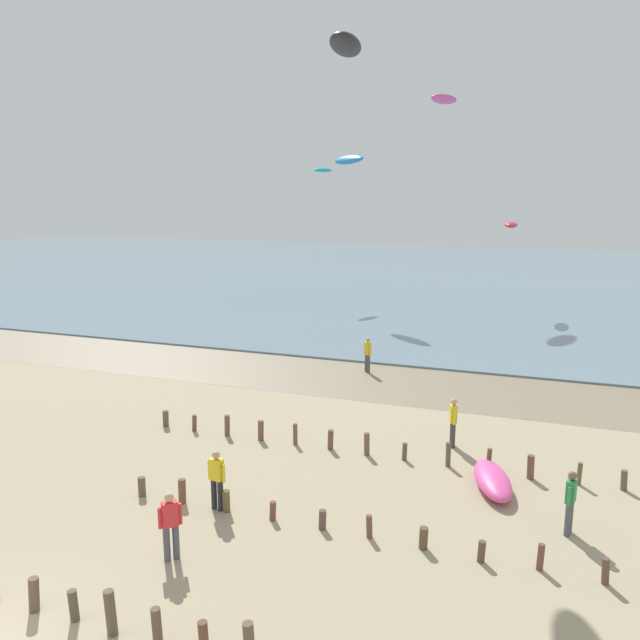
{
  "coord_description": "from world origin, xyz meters",
  "views": [
    {
      "loc": [
        9.92,
        -7.6,
        8.61
      ],
      "look_at": [
        3.56,
        10.17,
        4.76
      ],
      "focal_mm": 35.67,
      "sensor_mm": 36.0,
      "label": 1
    }
  ],
  "objects_px": {
    "person_far_down_beach": "(170,524)",
    "kite_aloft_1": "(511,225)",
    "kite_aloft_4": "(346,45)",
    "kite_aloft_8": "(444,99)",
    "person_mid_beach": "(570,501)",
    "person_nearest_camera": "(453,421)",
    "person_left_flank": "(217,478)",
    "grounded_kite": "(492,480)",
    "kite_aloft_6": "(349,160)",
    "person_by_waterline": "(368,354)",
    "kite_aloft_2": "(323,170)"
  },
  "relations": [
    {
      "from": "person_left_flank",
      "to": "kite_aloft_4",
      "type": "distance_m",
      "value": 14.97
    },
    {
      "from": "person_far_down_beach",
      "to": "kite_aloft_1",
      "type": "distance_m",
      "value": 36.48
    },
    {
      "from": "kite_aloft_8",
      "to": "grounded_kite",
      "type": "bearing_deg",
      "value": 31.41
    },
    {
      "from": "person_mid_beach",
      "to": "person_far_down_beach",
      "type": "distance_m",
      "value": 9.93
    },
    {
      "from": "kite_aloft_1",
      "to": "kite_aloft_6",
      "type": "distance_m",
      "value": 12.4
    },
    {
      "from": "person_mid_beach",
      "to": "grounded_kite",
      "type": "relative_size",
      "value": 0.64
    },
    {
      "from": "person_by_waterline",
      "to": "person_left_flank",
      "type": "distance_m",
      "value": 14.46
    },
    {
      "from": "person_nearest_camera",
      "to": "kite_aloft_2",
      "type": "relative_size",
      "value": 0.83
    },
    {
      "from": "kite_aloft_4",
      "to": "kite_aloft_8",
      "type": "height_order",
      "value": "kite_aloft_8"
    },
    {
      "from": "kite_aloft_4",
      "to": "kite_aloft_6",
      "type": "xyz_separation_m",
      "value": [
        -6.65,
        22.02,
        -2.76
      ]
    },
    {
      "from": "grounded_kite",
      "to": "kite_aloft_2",
      "type": "distance_m",
      "value": 36.38
    },
    {
      "from": "kite_aloft_6",
      "to": "kite_aloft_4",
      "type": "bearing_deg",
      "value": -31.43
    },
    {
      "from": "kite_aloft_1",
      "to": "person_by_waterline",
      "type": "bearing_deg",
      "value": 166.03
    },
    {
      "from": "person_nearest_camera",
      "to": "kite_aloft_1",
      "type": "xyz_separation_m",
      "value": [
        0.08,
        26.53,
        5.33
      ]
    },
    {
      "from": "person_far_down_beach",
      "to": "kite_aloft_2",
      "type": "xyz_separation_m",
      "value": [
        -9.39,
        37.35,
        9.31
      ]
    },
    {
      "from": "person_nearest_camera",
      "to": "person_by_waterline",
      "type": "xyz_separation_m",
      "value": [
        -5.19,
        7.82,
        0.0
      ]
    },
    {
      "from": "person_mid_beach",
      "to": "kite_aloft_6",
      "type": "height_order",
      "value": "kite_aloft_6"
    },
    {
      "from": "person_left_flank",
      "to": "kite_aloft_6",
      "type": "bearing_deg",
      "value": 100.54
    },
    {
      "from": "person_mid_beach",
      "to": "person_nearest_camera",
      "type": "bearing_deg",
      "value": 127.27
    },
    {
      "from": "person_mid_beach",
      "to": "grounded_kite",
      "type": "xyz_separation_m",
      "value": [
        -2.04,
        1.95,
        -0.65
      ]
    },
    {
      "from": "person_left_flank",
      "to": "person_far_down_beach",
      "type": "relative_size",
      "value": 1.0
    },
    {
      "from": "person_nearest_camera",
      "to": "person_far_down_beach",
      "type": "distance_m",
      "value": 10.58
    },
    {
      "from": "person_far_down_beach",
      "to": "kite_aloft_4",
      "type": "bearing_deg",
      "value": 85.08
    },
    {
      "from": "person_mid_beach",
      "to": "person_by_waterline",
      "type": "distance_m",
      "value": 15.33
    },
    {
      "from": "person_nearest_camera",
      "to": "kite_aloft_4",
      "type": "relative_size",
      "value": 0.52
    },
    {
      "from": "person_mid_beach",
      "to": "kite_aloft_8",
      "type": "bearing_deg",
      "value": 104.75
    },
    {
      "from": "kite_aloft_4",
      "to": "person_by_waterline",
      "type": "bearing_deg",
      "value": -4.08
    },
    {
      "from": "kite_aloft_1",
      "to": "kite_aloft_6",
      "type": "relative_size",
      "value": 0.78
    },
    {
      "from": "kite_aloft_4",
      "to": "kite_aloft_6",
      "type": "bearing_deg",
      "value": 5.57
    },
    {
      "from": "kite_aloft_8",
      "to": "person_far_down_beach",
      "type": "bearing_deg",
      "value": 19.56
    },
    {
      "from": "person_nearest_camera",
      "to": "kite_aloft_4",
      "type": "bearing_deg",
      "value": 162.6
    },
    {
      "from": "kite_aloft_4",
      "to": "kite_aloft_8",
      "type": "bearing_deg",
      "value": -8.9
    },
    {
      "from": "grounded_kite",
      "to": "kite_aloft_8",
      "type": "distance_m",
      "value": 36.85
    },
    {
      "from": "person_mid_beach",
      "to": "person_far_down_beach",
      "type": "height_order",
      "value": "same"
    },
    {
      "from": "person_mid_beach",
      "to": "person_left_flank",
      "type": "xyz_separation_m",
      "value": [
        -9.05,
        -1.89,
        0.0
      ]
    },
    {
      "from": "kite_aloft_8",
      "to": "person_left_flank",
      "type": "bearing_deg",
      "value": 19.33
    },
    {
      "from": "person_nearest_camera",
      "to": "person_left_flank",
      "type": "distance_m",
      "value": 8.58
    },
    {
      "from": "person_far_down_beach",
      "to": "kite_aloft_8",
      "type": "height_order",
      "value": "kite_aloft_8"
    },
    {
      "from": "person_nearest_camera",
      "to": "kite_aloft_8",
      "type": "distance_m",
      "value": 33.81
    },
    {
      "from": "person_by_waterline",
      "to": "person_left_flank",
      "type": "relative_size",
      "value": 1.0
    },
    {
      "from": "person_by_waterline",
      "to": "kite_aloft_8",
      "type": "relative_size",
      "value": 0.49
    },
    {
      "from": "person_nearest_camera",
      "to": "kite_aloft_6",
      "type": "height_order",
      "value": "kite_aloft_6"
    },
    {
      "from": "person_left_flank",
      "to": "kite_aloft_8",
      "type": "xyz_separation_m",
      "value": [
        -0.1,
        36.66,
        14.53
      ]
    },
    {
      "from": "person_far_down_beach",
      "to": "kite_aloft_4",
      "type": "height_order",
      "value": "kite_aloft_4"
    },
    {
      "from": "person_left_flank",
      "to": "grounded_kite",
      "type": "distance_m",
      "value": 8.02
    },
    {
      "from": "grounded_kite",
      "to": "kite_aloft_6",
      "type": "relative_size",
      "value": 0.77
    },
    {
      "from": "kite_aloft_2",
      "to": "kite_aloft_4",
      "type": "bearing_deg",
      "value": -136.54
    },
    {
      "from": "person_mid_beach",
      "to": "kite_aloft_4",
      "type": "relative_size",
      "value": 0.52
    },
    {
      "from": "person_far_down_beach",
      "to": "kite_aloft_1",
      "type": "relative_size",
      "value": 0.63
    },
    {
      "from": "kite_aloft_6",
      "to": "person_nearest_camera",
      "type": "bearing_deg",
      "value": -22.99
    }
  ]
}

